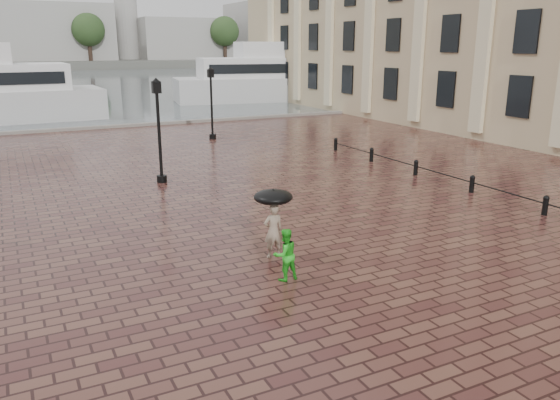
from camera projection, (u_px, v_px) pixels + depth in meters
The scene contains 12 objects.
ground at pixel (197, 348), 10.98m from camera, with size 300.00×300.00×0.00m, color #3B1C1A.
harbour_water at pixel (20, 82), 90.05m from camera, with size 240.00×240.00×0.00m, color #455154.
quay_edge at pixel (53, 131), 38.48m from camera, with size 80.00×0.60×0.30m, color slate.
far_shore at pixel (10, 63), 148.23m from camera, with size 300.00×60.00×2.00m, color #4C4C47.
distant_skyline at pixel (191, 32), 158.08m from camera, with size 102.50×22.00×33.00m.
far_trees at pixel (8, 29), 127.01m from camera, with size 188.00×8.00×13.50m.
bollard_row at pixel (472, 183), 22.49m from camera, with size 0.22×21.22×0.73m.
street_lamps at pixel (41, 126), 24.73m from camera, with size 21.44×14.44×4.40m.
adult_pedestrian at pixel (273, 231), 15.50m from camera, with size 0.58×0.38×1.59m, color gray.
child_pedestrian at pixel (285, 255), 14.01m from camera, with size 0.67×0.53×1.39m, color green.
ferry_far at pixel (294, 76), 60.20m from camera, with size 26.54×10.51×8.48m.
umbrella at pixel (273, 197), 15.22m from camera, with size 1.10×1.10×1.11m.
Camera 1 is at (-2.88, -9.45, 5.89)m, focal length 35.00 mm.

